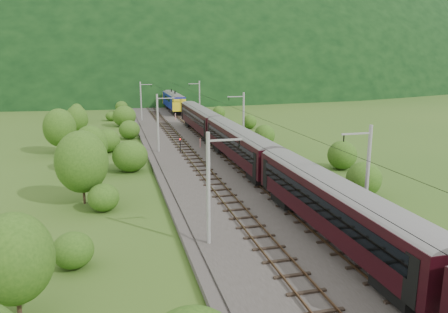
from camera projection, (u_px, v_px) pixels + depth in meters
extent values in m
plane|color=#31561B|center=(290.00, 238.00, 32.61)|extent=(600.00, 600.00, 0.00)
cube|color=#38332D|center=(249.00, 196.00, 42.01)|extent=(14.00, 220.00, 0.30)
cube|color=brown|center=(217.00, 195.00, 41.17)|extent=(0.08, 220.00, 0.15)
cube|color=brown|center=(232.00, 194.00, 41.52)|extent=(0.08, 220.00, 0.15)
cube|color=black|center=(225.00, 196.00, 41.37)|extent=(2.40, 220.00, 0.12)
cube|color=brown|center=(265.00, 191.00, 42.35)|extent=(0.08, 220.00, 0.15)
cube|color=brown|center=(279.00, 190.00, 42.70)|extent=(0.08, 220.00, 0.15)
cube|color=black|center=(272.00, 192.00, 42.56)|extent=(2.40, 220.00, 0.12)
cylinder|color=gray|center=(208.00, 189.00, 30.13)|extent=(0.28, 0.28, 8.00)
cube|color=gray|center=(225.00, 140.00, 29.67)|extent=(2.40, 0.12, 0.12)
cylinder|color=black|center=(239.00, 144.00, 29.98)|extent=(0.10, 0.10, 0.50)
cylinder|color=gray|center=(158.00, 123.00, 60.32)|extent=(0.28, 0.28, 8.00)
cube|color=gray|center=(166.00, 98.00, 59.86)|extent=(2.40, 0.12, 0.12)
cylinder|color=black|center=(173.00, 100.00, 60.17)|extent=(0.10, 0.10, 0.50)
cylinder|color=gray|center=(141.00, 101.00, 90.51)|extent=(0.28, 0.28, 8.00)
cube|color=gray|center=(146.00, 84.00, 90.05)|extent=(2.40, 0.12, 0.12)
cylinder|color=black|center=(151.00, 86.00, 90.36)|extent=(0.10, 0.10, 0.50)
cylinder|color=gray|center=(133.00, 90.00, 120.69)|extent=(0.28, 0.28, 8.00)
cube|color=gray|center=(136.00, 78.00, 120.23)|extent=(2.40, 0.12, 0.12)
cylinder|color=black|center=(140.00, 79.00, 120.55)|extent=(0.10, 0.10, 0.50)
cylinder|color=gray|center=(128.00, 84.00, 150.88)|extent=(0.28, 0.28, 8.00)
cube|color=gray|center=(131.00, 74.00, 150.42)|extent=(2.40, 0.12, 0.12)
cylinder|color=black|center=(134.00, 74.00, 150.73)|extent=(0.10, 0.10, 0.50)
cylinder|color=gray|center=(367.00, 177.00, 33.18)|extent=(0.28, 0.28, 8.00)
cube|color=gray|center=(356.00, 134.00, 32.13)|extent=(2.40, 0.12, 0.12)
cylinder|color=black|center=(344.00, 138.00, 31.95)|extent=(0.10, 0.10, 0.50)
cylinder|color=gray|center=(243.00, 120.00, 63.37)|extent=(0.28, 0.28, 8.00)
cube|color=gray|center=(236.00, 97.00, 62.32)|extent=(2.40, 0.12, 0.12)
cylinder|color=black|center=(229.00, 99.00, 62.14)|extent=(0.10, 0.10, 0.50)
cylinder|color=gray|center=(200.00, 100.00, 93.56)|extent=(0.28, 0.28, 8.00)
cube|color=gray|center=(194.00, 84.00, 92.51)|extent=(2.40, 0.12, 0.12)
cylinder|color=black|center=(189.00, 85.00, 92.33)|extent=(0.10, 0.10, 0.50)
cylinder|color=gray|center=(177.00, 89.00, 123.75)|extent=(0.28, 0.28, 8.00)
cube|color=gray|center=(173.00, 77.00, 122.70)|extent=(2.40, 0.12, 0.12)
cylinder|color=black|center=(169.00, 78.00, 122.52)|extent=(0.10, 0.10, 0.50)
cylinder|color=gray|center=(163.00, 83.00, 153.94)|extent=(0.28, 0.28, 8.00)
cube|color=gray|center=(160.00, 73.00, 152.88)|extent=(2.40, 0.12, 0.12)
cylinder|color=black|center=(157.00, 74.00, 152.70)|extent=(0.10, 0.10, 0.50)
cylinder|color=black|center=(225.00, 126.00, 39.88)|extent=(0.03, 198.00, 0.03)
cylinder|color=black|center=(274.00, 124.00, 41.06)|extent=(0.03, 198.00, 0.03)
ellipsoid|color=black|center=(129.00, 78.00, 277.89)|extent=(504.00, 360.00, 244.00)
cube|color=black|center=(334.00, 206.00, 30.59)|extent=(2.96, 22.48, 3.07)
cylinder|color=slate|center=(336.00, 187.00, 30.29)|extent=(2.96, 22.37, 2.96)
cube|color=black|center=(315.00, 203.00, 30.14)|extent=(0.05, 19.78, 1.18)
cube|color=black|center=(354.00, 199.00, 30.88)|extent=(0.05, 19.78, 1.18)
cube|color=black|center=(404.00, 287.00, 23.61)|extent=(2.25, 3.27, 0.92)
cube|color=black|center=(289.00, 199.00, 38.46)|extent=(2.25, 3.27, 0.92)
cube|color=black|center=(239.00, 144.00, 52.59)|extent=(2.96, 22.48, 3.07)
cylinder|color=slate|center=(240.00, 132.00, 52.28)|extent=(2.96, 22.37, 2.96)
cube|color=black|center=(227.00, 141.00, 52.14)|extent=(0.05, 19.78, 1.18)
cube|color=black|center=(251.00, 140.00, 52.88)|extent=(0.05, 19.78, 1.18)
cube|color=black|center=(261.00, 176.00, 45.61)|extent=(2.25, 3.27, 0.92)
cube|color=black|center=(223.00, 147.00, 60.45)|extent=(2.25, 3.27, 0.92)
cube|color=black|center=(201.00, 118.00, 74.58)|extent=(2.96, 22.48, 3.07)
cylinder|color=slate|center=(200.00, 110.00, 74.28)|extent=(2.96, 22.37, 2.96)
cube|color=black|center=(192.00, 116.00, 74.13)|extent=(0.05, 19.78, 1.18)
cube|color=black|center=(209.00, 116.00, 74.87)|extent=(0.05, 19.78, 1.18)
cube|color=black|center=(211.00, 138.00, 67.60)|extent=(2.25, 3.27, 0.92)
cube|color=black|center=(192.00, 123.00, 82.45)|extent=(2.25, 3.27, 0.92)
cube|color=navy|center=(173.00, 100.00, 105.25)|extent=(2.96, 18.39, 3.07)
cylinder|color=slate|center=(173.00, 95.00, 104.94)|extent=(2.96, 18.30, 2.96)
cube|color=black|center=(167.00, 99.00, 104.80)|extent=(0.05, 16.19, 1.18)
cube|color=black|center=(180.00, 99.00, 105.54)|extent=(0.05, 16.19, 1.18)
cube|color=black|center=(178.00, 112.00, 99.62)|extent=(2.25, 3.27, 0.92)
cube|color=black|center=(170.00, 106.00, 111.77)|extent=(2.25, 3.27, 0.92)
cube|color=yellow|center=(168.00, 98.00, 113.78)|extent=(3.02, 0.50, 2.76)
cube|color=yellow|center=(179.00, 105.00, 96.81)|extent=(3.02, 0.50, 2.76)
cube|color=black|center=(171.00, 91.00, 107.62)|extent=(0.08, 1.60, 0.92)
cylinder|color=red|center=(200.00, 143.00, 64.01)|extent=(0.14, 0.14, 1.32)
cylinder|color=red|center=(175.00, 117.00, 91.82)|extent=(0.15, 0.15, 1.41)
cylinder|color=black|center=(180.00, 146.00, 60.41)|extent=(0.13, 0.13, 1.80)
sphere|color=red|center=(180.00, 139.00, 60.20)|extent=(0.22, 0.22, 0.22)
ellipsoid|color=#294E15|center=(73.00, 250.00, 27.81)|extent=(2.62, 2.62, 2.36)
ellipsoid|color=#294E15|center=(104.00, 197.00, 38.12)|extent=(2.74, 2.74, 2.46)
ellipsoid|color=#294E15|center=(130.00, 156.00, 51.25)|extent=(4.13, 4.13, 3.72)
ellipsoid|color=#294E15|center=(107.00, 141.00, 61.75)|extent=(3.70, 3.70, 3.33)
ellipsoid|color=#294E15|center=(129.00, 130.00, 71.91)|extent=(3.43, 3.43, 3.09)
ellipsoid|color=#294E15|center=(124.00, 116.00, 84.75)|extent=(4.48, 4.48, 4.03)
ellipsoid|color=#294E15|center=(111.00, 116.00, 92.49)|extent=(2.21, 2.21, 1.99)
ellipsoid|color=#294E15|center=(122.00, 107.00, 107.27)|extent=(3.01, 3.01, 2.71)
ellipsoid|color=#294E15|center=(103.00, 100.00, 115.94)|extent=(4.70, 4.70, 4.23)
cylinder|color=black|center=(17.00, 291.00, 22.29)|extent=(0.24, 0.24, 3.10)
ellipsoid|color=#294E15|center=(14.00, 259.00, 21.90)|extent=(3.99, 3.99, 4.79)
cylinder|color=black|center=(83.00, 184.00, 39.91)|extent=(0.24, 0.24, 3.70)
ellipsoid|color=#294E15|center=(82.00, 162.00, 39.44)|extent=(4.76, 4.76, 5.71)
cylinder|color=black|center=(92.00, 160.00, 50.75)|extent=(0.24, 0.24, 3.03)
ellipsoid|color=#294E15|center=(91.00, 145.00, 50.37)|extent=(3.90, 3.90, 4.68)
cylinder|color=black|center=(61.00, 142.00, 60.59)|extent=(0.24, 0.24, 3.45)
ellipsoid|color=#294E15|center=(60.00, 128.00, 60.15)|extent=(4.44, 4.44, 5.33)
cylinder|color=black|center=(77.00, 128.00, 73.68)|extent=(0.24, 0.24, 2.89)
ellipsoid|color=#294E15|center=(77.00, 119.00, 73.31)|extent=(3.72, 3.72, 4.46)
cylinder|color=black|center=(77.00, 117.00, 90.16)|extent=(0.24, 0.24, 2.12)
ellipsoid|color=#294E15|center=(77.00, 112.00, 89.89)|extent=(2.73, 2.73, 3.27)
ellipsoid|color=#294E15|center=(364.00, 181.00, 42.21)|extent=(3.41, 3.41, 3.07)
ellipsoid|color=#294E15|center=(342.00, 156.00, 52.31)|extent=(3.49, 3.49, 3.14)
ellipsoid|color=#294E15|center=(264.00, 136.00, 66.48)|extent=(3.22, 3.22, 2.90)
ellipsoid|color=#294E15|center=(250.00, 122.00, 82.36)|extent=(2.61, 2.61, 2.35)
ellipsoid|color=#294E15|center=(219.00, 113.00, 95.76)|extent=(2.77, 2.77, 2.49)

